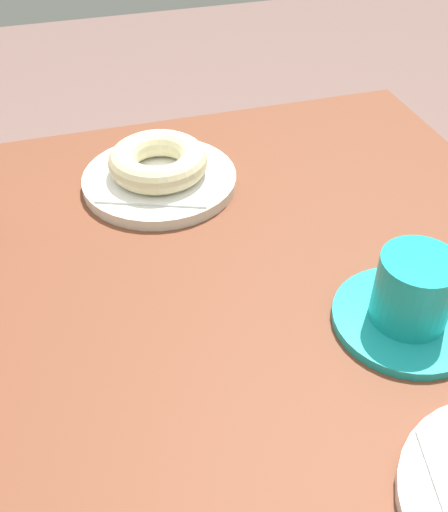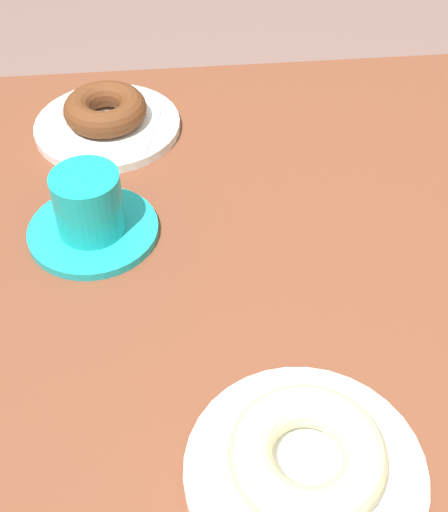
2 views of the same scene
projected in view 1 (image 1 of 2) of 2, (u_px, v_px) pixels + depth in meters
name	position (u px, v px, depth m)	size (l,w,h in m)	color
table	(119.00, 383.00, 0.63)	(1.05, 0.83, 0.71)	brown
plate_sugar_ring	(160.00, 180.00, 0.78)	(0.20, 0.20, 0.01)	silver
napkin_sugar_ring	(159.00, 174.00, 0.78)	(0.14, 0.14, 0.00)	white
donut_sugar_ring	(158.00, 161.00, 0.76)	(0.13, 0.13, 0.04)	beige
coffee_cup	(411.00, 299.00, 0.58)	(0.15, 0.15, 0.08)	#1CA5A8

